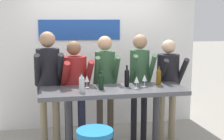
# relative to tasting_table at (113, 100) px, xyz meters

# --- Properties ---
(back_wall) EXTENTS (3.65, 0.12, 2.64)m
(back_wall) POSITION_rel_tasting_table_xyz_m (-0.00, 1.46, 0.46)
(back_wall) COLOR white
(back_wall) RESTS_ON ground_plane
(tasting_table) EXTENTS (2.05, 0.68, 1.03)m
(tasting_table) POSITION_rel_tasting_table_xyz_m (0.00, 0.00, 0.00)
(tasting_table) COLOR #4C4C51
(tasting_table) RESTS_ON ground_plane
(person_far_left) EXTENTS (0.44, 0.57, 1.81)m
(person_far_left) POSITION_rel_tasting_table_xyz_m (-0.90, 0.49, 0.27)
(person_far_left) COLOR gray
(person_far_left) RESTS_ON ground_plane
(person_left) EXTENTS (0.52, 0.61, 1.67)m
(person_left) POSITION_rel_tasting_table_xyz_m (-0.51, 0.50, 0.16)
(person_left) COLOR #23283D
(person_left) RESTS_ON ground_plane
(person_center_left) EXTENTS (0.38, 0.51, 1.73)m
(person_center_left) POSITION_rel_tasting_table_xyz_m (-0.03, 0.56, 0.23)
(person_center_left) COLOR #473D33
(person_center_left) RESTS_ON ground_plane
(person_center) EXTENTS (0.37, 0.51, 1.76)m
(person_center) POSITION_rel_tasting_table_xyz_m (0.52, 0.51, 0.24)
(person_center) COLOR black
(person_center) RESTS_ON ground_plane
(person_center_right) EXTENTS (0.44, 0.54, 1.67)m
(person_center_right) POSITION_rel_tasting_table_xyz_m (0.99, 0.49, 0.17)
(person_center_right) COLOR gray
(person_center_right) RESTS_ON ground_plane
(wine_bottle_0) EXTENTS (0.07, 0.07, 0.31)m
(wine_bottle_0) POSITION_rel_tasting_table_xyz_m (0.22, 0.11, 0.30)
(wine_bottle_0) COLOR black
(wine_bottle_0) RESTS_ON tasting_table
(wine_bottle_1) EXTENTS (0.07, 0.07, 0.26)m
(wine_bottle_1) POSITION_rel_tasting_table_xyz_m (-0.17, -0.01, 0.28)
(wine_bottle_1) COLOR black
(wine_bottle_1) RESTS_ON tasting_table
(wine_bottle_2) EXTENTS (0.08, 0.08, 0.26)m
(wine_bottle_2) POSITION_rel_tasting_table_xyz_m (-0.45, -0.13, 0.28)
(wine_bottle_2) COLOR #B7BCC1
(wine_bottle_2) RESTS_ON tasting_table
(wine_bottle_3) EXTENTS (0.07, 0.07, 0.28)m
(wine_bottle_3) POSITION_rel_tasting_table_xyz_m (0.71, 0.14, 0.29)
(wine_bottle_3) COLOR brown
(wine_bottle_3) RESTS_ON tasting_table
(wine_glass_0) EXTENTS (0.07, 0.07, 0.18)m
(wine_glass_0) POSITION_rel_tasting_table_xyz_m (0.47, 0.05, 0.29)
(wine_glass_0) COLOR silver
(wine_glass_0) RESTS_ON tasting_table
(wine_glass_1) EXTENTS (0.07, 0.07, 0.18)m
(wine_glass_1) POSITION_rel_tasting_table_xyz_m (0.32, -0.05, 0.29)
(wine_glass_1) COLOR silver
(wine_glass_1) RESTS_ON tasting_table
(wine_glass_2) EXTENTS (0.07, 0.07, 0.18)m
(wine_glass_2) POSITION_rel_tasting_table_xyz_m (-0.36, 0.13, 0.29)
(wine_glass_2) COLOR silver
(wine_glass_2) RESTS_ON tasting_table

